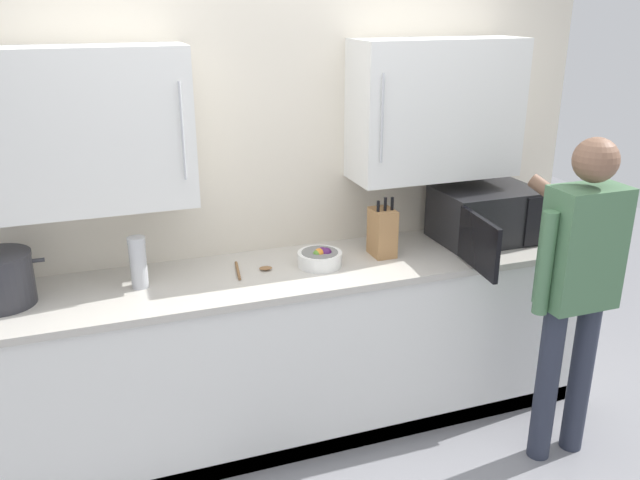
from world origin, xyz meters
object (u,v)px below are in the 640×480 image
(person_figure, at_px, (577,277))
(wooden_spoon, at_px, (252,269))
(knife_block, at_px, (382,232))
(microwave_oven, at_px, (482,216))
(fruit_bowl, at_px, (320,257))
(stock_pot, at_px, (0,280))
(thermos_flask, at_px, (138,262))

(person_figure, bearing_deg, wooden_spoon, 153.78)
(knife_block, bearing_deg, microwave_oven, 1.21)
(fruit_bowl, xyz_separation_m, knife_block, (0.35, 0.03, 0.08))
(stock_pot, bearing_deg, thermos_flask, -1.31)
(thermos_flask, bearing_deg, person_figure, -19.26)
(thermos_flask, height_order, wooden_spoon, thermos_flask)
(stock_pot, bearing_deg, fruit_bowl, -1.86)
(thermos_flask, height_order, knife_block, knife_block)
(knife_block, bearing_deg, fruit_bowl, -175.28)
(wooden_spoon, bearing_deg, person_figure, -26.22)
(wooden_spoon, relative_size, knife_block, 0.67)
(thermos_flask, distance_m, knife_block, 1.22)
(stock_pot, height_order, person_figure, person_figure)
(knife_block, bearing_deg, wooden_spoon, 178.77)
(knife_block, bearing_deg, stock_pot, 179.43)
(fruit_bowl, relative_size, person_figure, 0.14)
(microwave_oven, distance_m, knife_block, 0.60)
(thermos_flask, height_order, person_figure, person_figure)
(fruit_bowl, bearing_deg, person_figure, -31.36)
(fruit_bowl, height_order, wooden_spoon, fruit_bowl)
(wooden_spoon, bearing_deg, stock_pot, 179.83)
(microwave_oven, relative_size, stock_pot, 2.05)
(person_figure, bearing_deg, knife_block, 136.04)
(thermos_flask, bearing_deg, stock_pot, 178.69)
(fruit_bowl, bearing_deg, knife_block, 4.72)
(thermos_flask, height_order, stock_pot, stock_pot)
(wooden_spoon, distance_m, person_figure, 1.53)
(microwave_oven, relative_size, fruit_bowl, 3.47)
(microwave_oven, relative_size, thermos_flask, 3.16)
(fruit_bowl, height_order, stock_pot, stock_pot)
(thermos_flask, xyz_separation_m, fruit_bowl, (0.87, -0.03, -0.08))
(thermos_flask, bearing_deg, fruit_bowl, -2.22)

